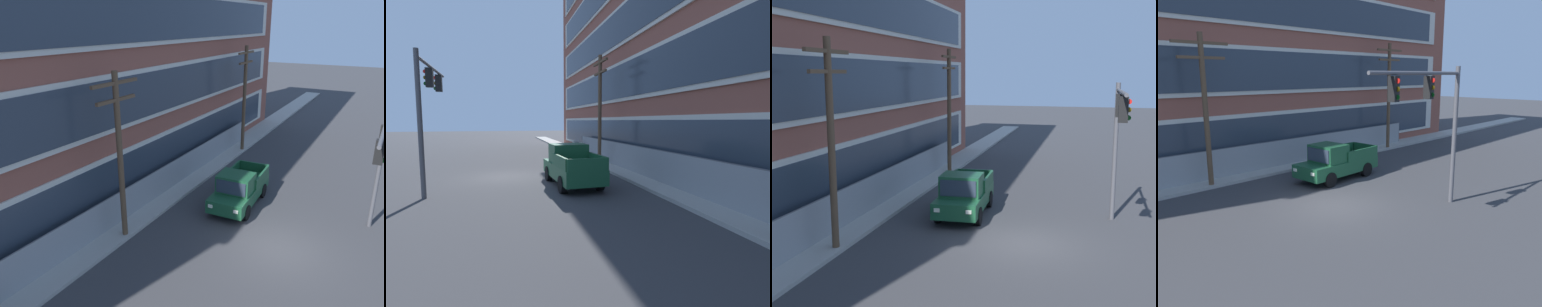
% 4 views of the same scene
% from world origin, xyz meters
% --- Properties ---
extents(ground_plane, '(160.00, 160.00, 0.00)m').
position_xyz_m(ground_plane, '(0.00, 0.00, 0.00)').
color(ground_plane, '#38383A').
extents(sidewalk_building_side, '(80.00, 1.87, 0.16)m').
position_xyz_m(sidewalk_building_side, '(0.00, 7.24, 0.08)').
color(sidewalk_building_side, '#9E9B93').
rests_on(sidewalk_building_side, ground).
extents(brick_mill_building, '(44.74, 9.62, 19.68)m').
position_xyz_m(brick_mill_building, '(-0.21, 12.69, 9.85)').
color(brick_mill_building, brown).
rests_on(brick_mill_building, ground).
extents(chain_link_fence, '(25.01, 0.06, 1.77)m').
position_xyz_m(chain_link_fence, '(2.02, 7.55, 0.90)').
color(chain_link_fence, gray).
rests_on(chain_link_fence, ground).
extents(traffic_signal_mast, '(5.85, 0.43, 6.10)m').
position_xyz_m(traffic_signal_mast, '(2.50, -3.37, 4.35)').
color(traffic_signal_mast, '#4C4C51').
rests_on(traffic_signal_mast, ground).
extents(pickup_truck_dark_green, '(5.07, 2.23, 2.04)m').
position_xyz_m(pickup_truck_dark_green, '(3.10, 3.22, 0.96)').
color(pickup_truck_dark_green, '#194C2D').
rests_on(pickup_truck_dark_green, ground).
extents(utility_pole_near_corner, '(2.79, 0.26, 7.75)m').
position_xyz_m(utility_pole_near_corner, '(-2.56, 6.61, 4.37)').
color(utility_pole_near_corner, brown).
rests_on(utility_pole_near_corner, ground).
extents(utility_pole_midblock, '(2.76, 0.26, 8.03)m').
position_xyz_m(utility_pole_midblock, '(11.82, 6.56, 4.51)').
color(utility_pole_midblock, brown).
rests_on(utility_pole_midblock, ground).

